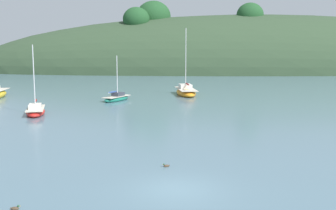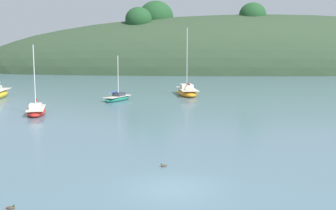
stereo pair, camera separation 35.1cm
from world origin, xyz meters
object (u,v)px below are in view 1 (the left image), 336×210
Objects in this scene: sailboat_cream_ketch at (117,98)px; sailboat_black_sloop at (186,92)px; sailboat_blue_center at (36,111)px; duck_lone_right at (166,166)px; duck_lead at (15,208)px.

sailboat_black_sloop is at bearing 32.98° from sailboat_cream_ketch.
sailboat_blue_center is 0.75× the size of sailboat_black_sloop.
sailboat_blue_center is 22.49m from sailboat_black_sloop.
sailboat_blue_center is 22.27m from duck_lone_right.
sailboat_cream_ketch reaches higher than duck_lead.
sailboat_black_sloop is 10.65m from sailboat_cream_ketch.
sailboat_blue_center is at bearing 104.29° from duck_lead.
sailboat_cream_ketch is (6.99, 10.09, -0.03)m from sailboat_blue_center.
sailboat_black_sloop is at bearing 76.47° from duck_lead.
duck_lead is at bearing -91.28° from sailboat_cream_ketch.
sailboat_blue_center is at bearing 124.64° from duck_lone_right.
sailboat_black_sloop reaches higher than sailboat_cream_ketch.
duck_lead is at bearing -75.71° from sailboat_blue_center.
sailboat_cream_ketch is 13.44× the size of duck_lead.
sailboat_black_sloop is 1.64× the size of sailboat_cream_ketch.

